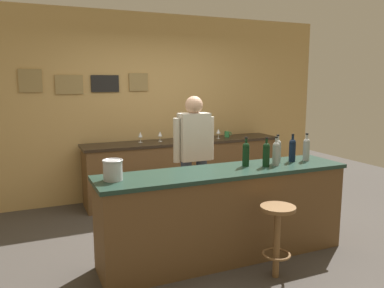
% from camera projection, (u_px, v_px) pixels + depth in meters
% --- Properties ---
extents(ground_plane, '(10.00, 10.00, 0.00)m').
position_uv_depth(ground_plane, '(207.00, 241.00, 4.36)').
color(ground_plane, '#423D38').
extents(back_wall, '(6.00, 0.09, 2.80)m').
position_uv_depth(back_wall, '(150.00, 106.00, 5.96)').
color(back_wall, tan).
rests_on(back_wall, ground_plane).
extents(bar_counter, '(2.60, 0.60, 0.92)m').
position_uv_depth(bar_counter, '(225.00, 213.00, 3.92)').
color(bar_counter, brown).
rests_on(bar_counter, ground_plane).
extents(side_counter, '(3.06, 0.56, 0.90)m').
position_uv_depth(side_counter, '(184.00, 169.00, 5.94)').
color(side_counter, brown).
rests_on(side_counter, ground_plane).
extents(bartender, '(0.52, 0.21, 1.62)m').
position_uv_depth(bartender, '(194.00, 154.00, 4.60)').
color(bartender, '#384766').
rests_on(bartender, ground_plane).
extents(bar_stool, '(0.32, 0.32, 0.68)m').
position_uv_depth(bar_stool, '(277.00, 229.00, 3.50)').
color(bar_stool, brown).
rests_on(bar_stool, ground_plane).
extents(wine_bottle_a, '(0.07, 0.07, 0.31)m').
position_uv_depth(wine_bottle_a, '(246.00, 153.00, 3.98)').
color(wine_bottle_a, black).
rests_on(wine_bottle_a, bar_counter).
extents(wine_bottle_b, '(0.07, 0.07, 0.31)m').
position_uv_depth(wine_bottle_b, '(266.00, 154.00, 3.96)').
color(wine_bottle_b, black).
rests_on(wine_bottle_b, bar_counter).
extents(wine_bottle_c, '(0.07, 0.07, 0.31)m').
position_uv_depth(wine_bottle_c, '(276.00, 153.00, 4.02)').
color(wine_bottle_c, '#999E99').
rests_on(wine_bottle_c, bar_counter).
extents(wine_bottle_d, '(0.07, 0.07, 0.31)m').
position_uv_depth(wine_bottle_d, '(278.00, 150.00, 4.16)').
color(wine_bottle_d, '#999E99').
rests_on(wine_bottle_d, bar_counter).
extents(wine_bottle_e, '(0.07, 0.07, 0.31)m').
position_uv_depth(wine_bottle_e, '(292.00, 149.00, 4.21)').
color(wine_bottle_e, black).
rests_on(wine_bottle_e, bar_counter).
extents(wine_bottle_f, '(0.07, 0.07, 0.31)m').
position_uv_depth(wine_bottle_f, '(306.00, 148.00, 4.26)').
color(wine_bottle_f, '#999E99').
rests_on(wine_bottle_f, bar_counter).
extents(ice_bucket, '(0.19, 0.19, 0.19)m').
position_uv_depth(ice_bucket, '(113.00, 169.00, 3.42)').
color(ice_bucket, '#B7BABF').
rests_on(ice_bucket, bar_counter).
extents(wine_glass_a, '(0.07, 0.07, 0.16)m').
position_uv_depth(wine_glass_a, '(140.00, 135.00, 5.65)').
color(wine_glass_a, silver).
rests_on(wine_glass_a, side_counter).
extents(wine_glass_b, '(0.07, 0.07, 0.16)m').
position_uv_depth(wine_glass_b, '(160.00, 134.00, 5.73)').
color(wine_glass_b, silver).
rests_on(wine_glass_b, side_counter).
extents(wine_glass_c, '(0.07, 0.07, 0.16)m').
position_uv_depth(wine_glass_c, '(218.00, 131.00, 6.04)').
color(wine_glass_c, silver).
rests_on(wine_glass_c, side_counter).
extents(coffee_mug, '(0.12, 0.08, 0.09)m').
position_uv_depth(coffee_mug, '(227.00, 134.00, 6.19)').
color(coffee_mug, '#338C4C').
rests_on(coffee_mug, side_counter).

